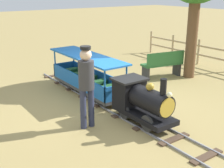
{
  "coord_description": "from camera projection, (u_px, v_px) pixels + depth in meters",
  "views": [
    {
      "loc": [
        3.67,
        5.15,
        2.63
      ],
      "look_at": [
        0.0,
        0.01,
        0.55
      ],
      "focal_mm": 47.09,
      "sensor_mm": 36.0,
      "label": 1
    }
  ],
  "objects": [
    {
      "name": "passenger_car",
      "position": [
        87.0,
        78.0,
        7.54
      ],
      "size": [
        0.76,
        2.7,
        0.97
      ],
      "color": "#3F3F3F",
      "rests_on": "ground_plane"
    },
    {
      "name": "track",
      "position": [
        107.0,
        103.0,
        6.97
      ],
      "size": [
        0.7,
        6.4,
        0.04
      ],
      "color": "gray",
      "rests_on": "ground_plane"
    },
    {
      "name": "park_bench",
      "position": [
        163.0,
        64.0,
        8.88
      ],
      "size": [
        1.35,
        0.62,
        0.82
      ],
      "color": "#2D6B33",
      "rests_on": "ground_plane"
    },
    {
      "name": "ground_plane",
      "position": [
        112.0,
        106.0,
        6.83
      ],
      "size": [
        60.0,
        60.0,
        0.0
      ],
      "primitive_type": "plane",
      "color": "#A38C51"
    },
    {
      "name": "conductor_person",
      "position": [
        86.0,
        81.0,
        5.53
      ],
      "size": [
        0.3,
        0.3,
        1.62
      ],
      "color": "#282D47",
      "rests_on": "ground_plane"
    },
    {
      "name": "locomotive",
      "position": [
        141.0,
        100.0,
        5.88
      ],
      "size": [
        0.66,
        1.45,
        1.04
      ],
      "color": "black",
      "rests_on": "ground_plane"
    }
  ]
}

